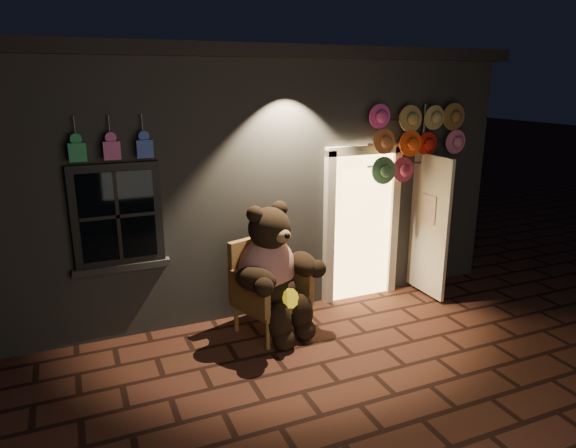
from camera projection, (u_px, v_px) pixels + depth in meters
ground at (321, 363)px, 5.72m from camera, size 60.00×60.00×0.00m
shop_building at (218, 159)px, 8.77m from camera, size 7.30×5.95×3.51m
wicker_armchair at (266, 286)px, 6.36m from camera, size 0.98×0.94×1.16m
teddy_bear at (273, 272)px, 6.18m from camera, size 1.14×1.07×1.66m
hat_rack at (414, 140)px, 7.01m from camera, size 1.55×0.22×2.74m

